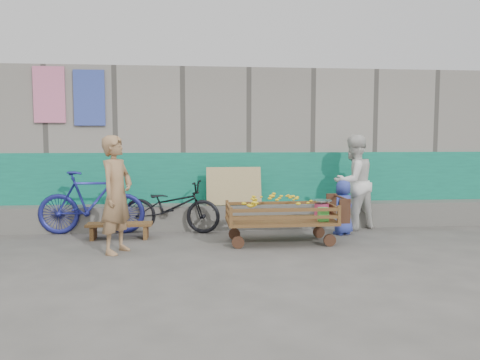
{
  "coord_description": "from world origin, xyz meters",
  "views": [
    {
      "loc": [
        -0.45,
        -6.23,
        1.66
      ],
      "look_at": [
        0.31,
        1.2,
        1.0
      ],
      "focal_mm": 35.0,
      "sensor_mm": 36.0,
      "label": 1
    }
  ],
  "objects": [
    {
      "name": "ground",
      "position": [
        0.0,
        0.0,
        0.0
      ],
      "size": [
        80.0,
        80.0,
        0.0
      ],
      "primitive_type": "plane",
      "color": "#4D4C46",
      "rests_on": "ground"
    },
    {
      "name": "banana_cart",
      "position": [
        0.91,
        1.02,
        0.54
      ],
      "size": [
        1.87,
        0.86,
        0.8
      ],
      "color": "#53301C",
      "rests_on": "ground"
    },
    {
      "name": "vendor_man",
      "position": [
        -1.55,
        0.63,
        0.86
      ],
      "size": [
        0.63,
        0.74,
        1.71
      ],
      "primitive_type": "imported",
      "rotation": [
        0.0,
        0.0,
        1.15
      ],
      "color": "#9A734C",
      "rests_on": "ground"
    },
    {
      "name": "child",
      "position": [
        2.15,
        1.57,
        0.47
      ],
      "size": [
        0.55,
        0.49,
        0.95
      ],
      "primitive_type": "imported",
      "rotation": [
        0.0,
        0.0,
        3.66
      ],
      "color": "#3343A7",
      "rests_on": "ground"
    },
    {
      "name": "bicycle_dark",
      "position": [
        -0.83,
        2.05,
        0.46
      ],
      "size": [
        1.84,
        0.98,
        0.92
      ],
      "primitive_type": "imported",
      "rotation": [
        0.0,
        0.0,
        1.35
      ],
      "color": "black",
      "rests_on": "ground"
    },
    {
      "name": "bench",
      "position": [
        -1.66,
        1.58,
        0.2
      ],
      "size": [
        1.07,
        0.32,
        0.27
      ],
      "color": "#53301C",
      "rests_on": "ground"
    },
    {
      "name": "building_wall",
      "position": [
        -0.0,
        4.05,
        1.47
      ],
      "size": [
        12.0,
        3.5,
        3.0
      ],
      "color": "gray",
      "rests_on": "ground"
    },
    {
      "name": "woman",
      "position": [
        2.48,
        2.02,
        0.87
      ],
      "size": [
        1.04,
        0.94,
        1.73
      ],
      "primitive_type": "imported",
      "rotation": [
        0.0,
        0.0,
        3.56
      ],
      "color": "white",
      "rests_on": "ground"
    },
    {
      "name": "bicycle_blue",
      "position": [
        -2.21,
        2.05,
        0.55
      ],
      "size": [
        1.85,
        0.58,
        1.1
      ],
      "primitive_type": "imported",
      "rotation": [
        0.0,
        0.0,
        1.54
      ],
      "color": "navy",
      "rests_on": "ground"
    }
  ]
}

